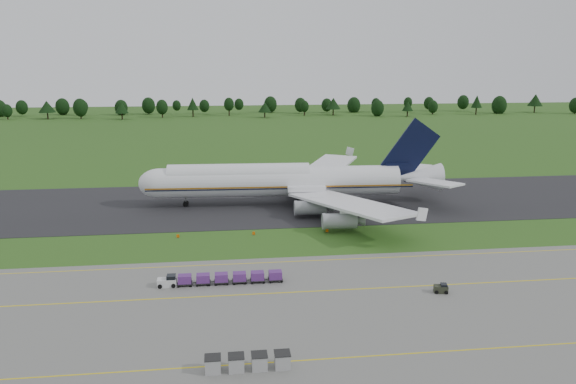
{
  "coord_description": "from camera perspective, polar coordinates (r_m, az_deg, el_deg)",
  "views": [
    {
      "loc": [
        -5.91,
        -93.66,
        31.53
      ],
      "look_at": [
        5.69,
        2.0,
        8.6
      ],
      "focal_mm": 35.0,
      "sensor_mm": 36.0,
      "label": 1
    }
  ],
  "objects": [
    {
      "name": "apron_markings",
      "position": [
        73.97,
        -1.71,
        -11.8
      ],
      "size": [
        300.0,
        30.2,
        0.01
      ],
      "color": "yellow",
      "rests_on": "apron"
    },
    {
      "name": "tree_line",
      "position": [
        315.22,
        -3.27,
        8.71
      ],
      "size": [
        528.05,
        21.89,
        11.93
      ],
      "color": "black",
      "rests_on": "ground"
    },
    {
      "name": "utility_cart",
      "position": [
        81.33,
        15.26,
        -9.5
      ],
      "size": [
        2.04,
        1.46,
        1.02
      ],
      "color": "#2A2E20",
      "rests_on": "apron"
    },
    {
      "name": "ground",
      "position": [
        99.0,
        -3.14,
        -5.2
      ],
      "size": [
        600.0,
        600.0,
        0.0
      ],
      "primitive_type": "plane",
      "color": "#295218",
      "rests_on": "ground"
    },
    {
      "name": "apron",
      "position": [
        67.72,
        -1.15,
        -14.33
      ],
      "size": [
        300.0,
        52.0,
        0.06
      ],
      "primitive_type": "cube",
      "color": "slate",
      "rests_on": "ground"
    },
    {
      "name": "edge_markers",
      "position": [
        103.49,
        -3.51,
        -4.22
      ],
      "size": [
        27.93,
        0.3,
        0.6
      ],
      "color": "#E35907",
      "rests_on": "ground"
    },
    {
      "name": "aircraft",
      "position": [
        123.44,
        -0.23,
        1.18
      ],
      "size": [
        67.51,
        65.94,
        19.01
      ],
      "color": "white",
      "rests_on": "ground"
    },
    {
      "name": "baggage_train",
      "position": [
        81.84,
        -7.02,
        -8.69
      ],
      "size": [
        17.83,
        1.62,
        1.56
      ],
      "color": "silver",
      "rests_on": "apron"
    },
    {
      "name": "uld_row",
      "position": [
        60.88,
        -4.1,
        -16.85
      ],
      "size": [
        8.89,
        1.69,
        1.67
      ],
      "color": "#9D9D9D",
      "rests_on": "apron"
    },
    {
      "name": "taxiway",
      "position": [
        125.81,
        -4.0,
        -1.14
      ],
      "size": [
        300.0,
        40.0,
        0.08
      ],
      "primitive_type": "cube",
      "color": "black",
      "rests_on": "ground"
    }
  ]
}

